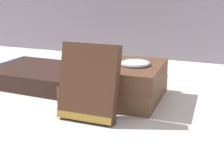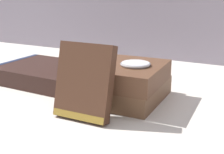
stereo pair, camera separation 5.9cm
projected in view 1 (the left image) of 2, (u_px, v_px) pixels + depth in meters
ground_plane at (117, 99)px, 0.64m from camera, size 3.00×3.00×0.00m
book_flat_bottom at (114, 88)px, 0.65m from camera, size 0.18×0.17×0.04m
book_flat_top at (116, 73)px, 0.62m from camera, size 0.18×0.16×0.04m
book_side_left at (37, 75)px, 0.74m from camera, size 0.23×0.18×0.04m
book_leaning_front at (89, 85)px, 0.53m from camera, size 0.10×0.05×0.13m
pocket_watch at (135, 64)px, 0.60m from camera, size 0.06×0.06×0.01m
reading_glasses at (106, 73)px, 0.82m from camera, size 0.12×0.08×0.00m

